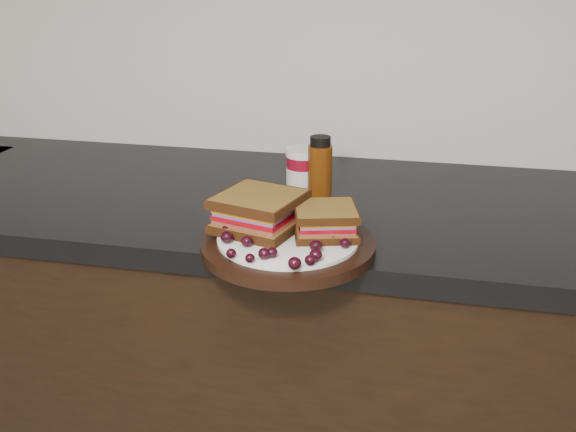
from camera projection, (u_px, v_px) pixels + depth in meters
name	position (u px, v px, depth m)	size (l,w,h in m)	color
base_cabinets	(307.00, 394.00, 1.44)	(3.96, 0.58, 0.86)	black
countertop	(310.00, 207.00, 1.28)	(3.98, 0.60, 0.04)	black
plate	(288.00, 246.00, 1.03)	(0.28, 0.28, 0.02)	black
sandwich_left	(259.00, 212.00, 1.05)	(0.13, 0.13, 0.06)	brown
sandwich_right	(325.00, 221.00, 1.03)	(0.10, 0.10, 0.05)	brown
grape_0	(227.00, 237.00, 1.00)	(0.02, 0.02, 0.02)	black
grape_1	(247.00, 241.00, 0.98)	(0.02, 0.02, 0.02)	black
grape_2	(231.00, 253.00, 0.95)	(0.02, 0.02, 0.01)	black
grape_3	(250.00, 258.00, 0.93)	(0.01, 0.01, 0.01)	black
grape_4	(264.00, 254.00, 0.94)	(0.02, 0.02, 0.02)	black
grape_5	(272.00, 252.00, 0.95)	(0.02, 0.02, 0.02)	black
grape_6	(295.00, 263.00, 0.91)	(0.02, 0.02, 0.02)	black
grape_7	(310.00, 260.00, 0.92)	(0.02, 0.02, 0.02)	black
grape_8	(316.00, 255.00, 0.94)	(0.02, 0.02, 0.02)	black
grape_9	(316.00, 246.00, 0.97)	(0.02, 0.02, 0.02)	black
grape_10	(345.00, 243.00, 0.98)	(0.02, 0.02, 0.02)	black
grape_11	(333.00, 238.00, 1.00)	(0.02, 0.02, 0.02)	black
grape_12	(342.00, 233.00, 1.02)	(0.02, 0.02, 0.02)	black
grape_13	(342.00, 227.00, 1.04)	(0.02, 0.02, 0.02)	black
grape_14	(269.00, 218.00, 1.08)	(0.02, 0.02, 0.01)	black
grape_15	(266.00, 221.00, 1.06)	(0.02, 0.02, 0.02)	black
grape_16	(250.00, 225.00, 1.05)	(0.02, 0.02, 0.01)	black
grape_17	(250.00, 225.00, 1.04)	(0.02, 0.02, 0.02)	black
grape_18	(226.00, 231.00, 1.02)	(0.02, 0.02, 0.02)	black
grape_19	(264.00, 217.00, 1.08)	(0.02, 0.02, 0.02)	black
grape_20	(256.00, 228.00, 1.03)	(0.02, 0.02, 0.02)	black
grape_21	(246.00, 227.00, 1.04)	(0.02, 0.02, 0.02)	black
condiment_jar	(303.00, 173.00, 1.25)	(0.07, 0.07, 0.10)	maroon
oil_bottle	(320.00, 170.00, 1.22)	(0.05, 0.05, 0.13)	#512508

